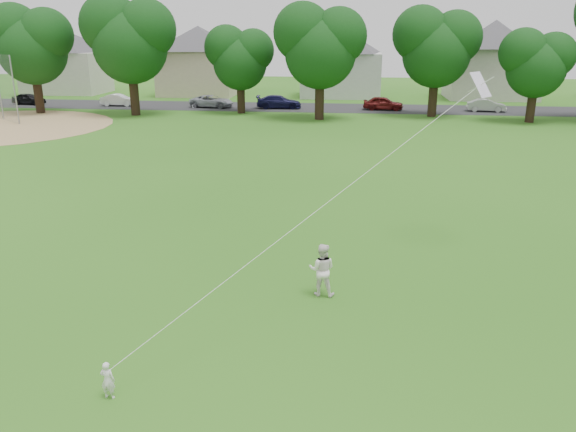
# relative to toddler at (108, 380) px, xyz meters

# --- Properties ---
(ground) EXTENTS (160.00, 160.00, 0.00)m
(ground) POSITION_rel_toddler_xyz_m (3.03, 2.97, -0.41)
(ground) COLOR #286116
(ground) RESTS_ON ground
(street) EXTENTS (90.00, 7.00, 0.01)m
(street) POSITION_rel_toddler_xyz_m (3.03, 44.97, -0.40)
(street) COLOR #2D2D30
(street) RESTS_ON ground
(toddler) EXTENTS (0.31, 0.21, 0.81)m
(toddler) POSITION_rel_toddler_xyz_m (0.00, 0.00, 0.00)
(toddler) COLOR white
(toddler) RESTS_ON ground
(older_boy) EXTENTS (0.76, 0.62, 1.50)m
(older_boy) POSITION_rel_toddler_xyz_m (3.91, 5.09, 0.34)
(older_boy) COLOR white
(older_boy) RESTS_ON ground
(kite) EXTENTS (4.75, 5.32, 13.72)m
(kite) POSITION_rel_toddler_xyz_m (4.28, 4.81, 2.56)
(kite) COLOR white
(kite) RESTS_ON ground
(tree_row) EXTENTS (83.00, 8.50, 11.71)m
(tree_row) POSITION_rel_toddler_xyz_m (5.04, 38.84, 6.00)
(tree_row) COLOR black
(tree_row) RESTS_ON ground
(parked_cars) EXTENTS (47.38, 2.43, 1.25)m
(parked_cars) POSITION_rel_toddler_xyz_m (-5.11, 43.97, 0.19)
(parked_cars) COLOR black
(parked_cars) RESTS_ON ground
(house_row) EXTENTS (76.37, 13.06, 9.52)m
(house_row) POSITION_rel_toddler_xyz_m (4.19, 54.97, 4.13)
(house_row) COLOR beige
(house_row) RESTS_ON ground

